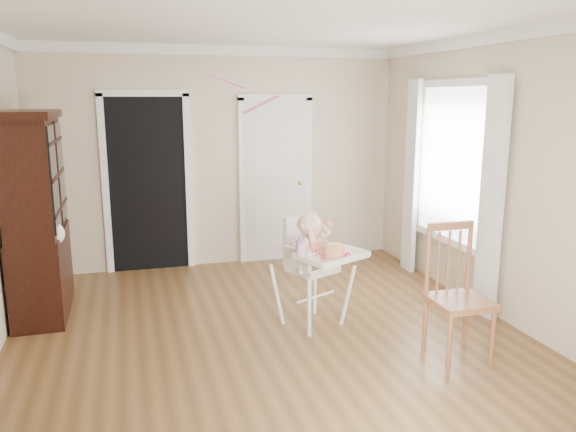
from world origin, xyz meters
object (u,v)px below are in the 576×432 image
object	(u,v)px
china_cabinet	(37,215)
dining_chair	(458,297)
sippy_cup	(301,248)
cake	(334,250)
high_chair	(313,258)

from	to	relation	value
china_cabinet	dining_chair	xyz separation A→B (m)	(3.37, -1.95, -0.48)
sippy_cup	dining_chair	world-z (taller)	dining_chair
cake	china_cabinet	bearing A→B (deg)	153.34
dining_chair	sippy_cup	bearing A→B (deg)	146.60
dining_chair	cake	bearing A→B (deg)	141.69
cake	china_cabinet	size ratio (longest dim) A/B	0.13
china_cabinet	dining_chair	distance (m)	3.92
sippy_cup	high_chair	bearing A→B (deg)	46.95
china_cabinet	dining_chair	bearing A→B (deg)	-30.05
high_chair	cake	distance (m)	0.32
high_chair	sippy_cup	world-z (taller)	high_chair
china_cabinet	cake	bearing A→B (deg)	-26.66
high_chair	cake	size ratio (longest dim) A/B	4.20
sippy_cup	china_cabinet	xyz separation A→B (m)	(-2.27, 1.20, 0.18)
sippy_cup	china_cabinet	size ratio (longest dim) A/B	0.10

